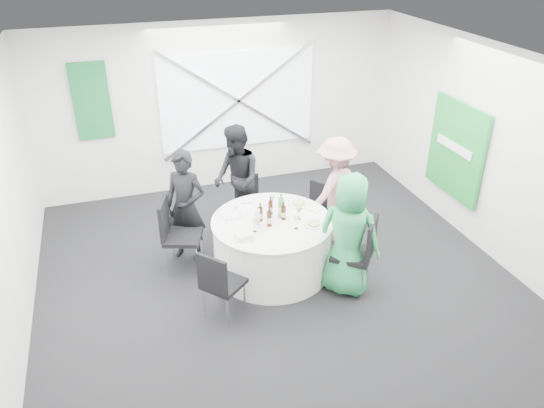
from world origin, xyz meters
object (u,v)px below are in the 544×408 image
object	(u,v)px
clear_water_bottle	(257,219)
chair_front_left	(219,281)
person_woman_pink	(335,189)
green_water_bottle	(281,208)
chair_front_right	(360,249)
chair_back	(249,200)
banquet_table	(272,246)
chair_back_left	(175,230)
person_woman_green	(349,235)
chair_back_right	(316,208)
person_man_back	(237,179)
person_man_back_left	(186,206)

from	to	relation	value
clear_water_bottle	chair_front_left	bearing A→B (deg)	-134.66
person_woman_pink	green_water_bottle	bearing A→B (deg)	0.68
chair_front_right	green_water_bottle	bearing A→B (deg)	-96.81
chair_front_left	chair_back	bearing A→B (deg)	-65.55
banquet_table	chair_back	size ratio (longest dim) A/B	1.85
chair_back_left	person_woman_green	xyz separation A→B (m)	(1.94, -1.09, 0.19)
banquet_table	chair_back_right	distance (m)	1.05
chair_front_right	green_water_bottle	xyz separation A→B (m)	(-0.76, 0.78, 0.29)
chair_front_left	person_woman_pink	world-z (taller)	person_woman_pink
person_man_back	person_woman_green	xyz separation A→B (m)	(0.89, -1.91, -0.01)
banquet_table	person_man_back_left	bearing A→B (deg)	145.59
chair_back	clear_water_bottle	xyz separation A→B (m)	(-0.23, -1.23, 0.39)
person_woman_pink	clear_water_bottle	xyz separation A→B (m)	(-1.34, -0.64, 0.11)
chair_front_right	chair_front_left	size ratio (longest dim) A/B	1.11
banquet_table	person_man_back_left	world-z (taller)	person_man_back_left
person_man_back	person_woman_green	size ratio (longest dim) A/B	1.01
chair_back_left	person_man_back	world-z (taller)	person_man_back
person_woman_pink	person_woman_green	size ratio (longest dim) A/B	0.97
person_man_back_left	green_water_bottle	world-z (taller)	person_man_back_left
person_man_back_left	clear_water_bottle	distance (m)	1.09
person_woman_green	green_water_bottle	world-z (taller)	person_woman_green
chair_front_left	person_woman_green	bearing A→B (deg)	-128.07
chair_back_right	green_water_bottle	bearing A→B (deg)	-87.80
banquet_table	chair_front_left	world-z (taller)	chair_front_left
chair_front_left	person_woman_green	xyz separation A→B (m)	(1.63, 0.07, 0.26)
chair_back_right	chair_front_left	world-z (taller)	chair_front_left
chair_back	person_woman_green	bearing A→B (deg)	-67.43
chair_back_left	chair_front_left	xyz separation A→B (m)	(0.31, -1.15, -0.07)
chair_back_right	chair_front_left	distance (m)	2.20
chair_back_left	chair_front_left	distance (m)	1.20
chair_back_right	green_water_bottle	xyz separation A→B (m)	(-0.73, -0.54, 0.40)
banquet_table	chair_back_left	distance (m)	1.28
banquet_table	chair_front_right	distance (m)	1.18
person_woman_pink	banquet_table	bearing A→B (deg)	0.00
banquet_table	green_water_bottle	distance (m)	0.53
person_man_back	green_water_bottle	bearing A→B (deg)	6.82
green_water_bottle	clear_water_bottle	xyz separation A→B (m)	(-0.37, -0.15, -0.01)
chair_front_left	person_man_back	size ratio (longest dim) A/B	0.57
chair_back	person_man_back_left	bearing A→B (deg)	-154.87
chair_back	chair_back_right	size ratio (longest dim) A/B	1.00
chair_back_right	person_woman_green	bearing A→B (deg)	-39.58
chair_front_right	clear_water_bottle	size ratio (longest dim) A/B	3.36
chair_back	clear_water_bottle	bearing A→B (deg)	-100.48
chair_back	person_man_back_left	distance (m)	1.13
chair_back_left	banquet_table	bearing A→B (deg)	-90.00
chair_back	green_water_bottle	distance (m)	1.16
banquet_table	green_water_bottle	bearing A→B (deg)	21.01
chair_back_left	person_man_back	distance (m)	1.35
person_woman_pink	green_water_bottle	distance (m)	1.10
banquet_table	person_man_back	world-z (taller)	person_man_back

